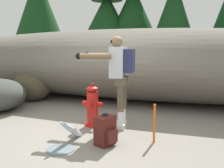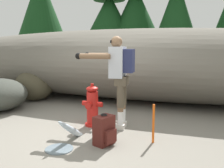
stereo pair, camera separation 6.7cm
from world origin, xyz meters
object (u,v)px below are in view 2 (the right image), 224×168
utility_worker (118,71)px  survey_stake (153,124)px  spare_backpack (104,131)px  boulder_large (35,85)px  fire_hydrant (92,106)px

utility_worker → survey_stake: bearing=141.2°
utility_worker → spare_backpack: (0.06, -0.80, -0.82)m
boulder_large → fire_hydrant: bearing=-31.2°
boulder_large → survey_stake: boulder_large is taller
fire_hydrant → utility_worker: (0.48, 0.05, 0.67)m
spare_backpack → boulder_large: bearing=163.4°
spare_backpack → survey_stake: bearing=45.9°
spare_backpack → boulder_large: 3.65m
fire_hydrant → boulder_large: boulder_large is taller
utility_worker → survey_stake: size_ratio=2.72×
utility_worker → spare_backpack: utility_worker is taller
survey_stake → utility_worker: bearing=146.6°
fire_hydrant → boulder_large: bearing=148.8°
spare_backpack → boulder_large: (-2.91, 2.19, 0.20)m
fire_hydrant → survey_stake: size_ratio=1.31×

